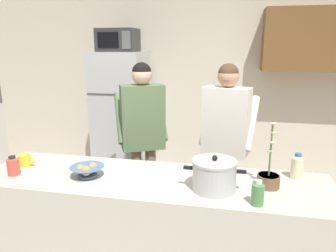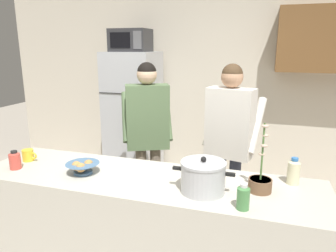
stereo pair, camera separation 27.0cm
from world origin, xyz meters
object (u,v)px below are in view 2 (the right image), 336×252
object	(u,v)px
person_near_pot	(148,125)
bread_bowl	(83,167)
bottle_near_edge	(243,197)
refrigerator	(134,119)
person_by_sink	(230,132)
cooking_pot	(203,177)
coffee_mug	(28,155)
bottle_far_corner	(15,160)
bottle_mid_counter	(294,171)
microwave	(131,40)
potted_orchid	(260,182)

from	to	relation	value
person_near_pot	bread_bowl	distance (m)	1.03
bottle_near_edge	refrigerator	bearing A→B (deg)	127.33
person_by_sink	bread_bowl	world-z (taller)	person_by_sink
person_near_pot	cooking_pot	world-z (taller)	person_near_pot
person_by_sink	coffee_mug	size ratio (longest dim) A/B	12.89
coffee_mug	bottle_far_corner	xyz separation A→B (m)	(0.03, -0.17, 0.02)
bottle_near_edge	bottle_mid_counter	bearing A→B (deg)	56.62
coffee_mug	bottle_mid_counter	size ratio (longest dim) A/B	0.70
microwave	potted_orchid	size ratio (longest dim) A/B	1.05
refrigerator	cooking_pot	bearing A→B (deg)	-55.55
microwave	bottle_near_edge	bearing A→B (deg)	-52.38
bread_bowl	bottle_far_corner	bearing A→B (deg)	-172.71
bottle_mid_counter	cooking_pot	bearing A→B (deg)	-151.90
refrigerator	bread_bowl	bearing A→B (deg)	-77.42
coffee_mug	bottle_mid_counter	world-z (taller)	bottle_mid_counter
bottle_mid_counter	potted_orchid	xyz separation A→B (m)	(-0.21, -0.19, -0.03)
person_near_pot	bottle_near_edge	size ratio (longest dim) A/B	10.73
bottle_far_corner	coffee_mug	bearing A→B (deg)	99.31
bottle_mid_counter	potted_orchid	distance (m)	0.28
person_near_pot	bottle_near_edge	world-z (taller)	person_near_pot
bread_bowl	person_near_pot	bearing A→B (deg)	83.05
bread_bowl	bottle_near_edge	distance (m)	1.18
bottle_far_corner	bottle_mid_counter	bearing A→B (deg)	9.75
person_by_sink	person_near_pot	bearing A→B (deg)	178.66
microwave	potted_orchid	world-z (taller)	microwave
refrigerator	person_by_sink	size ratio (longest dim) A/B	1.05
bottle_near_edge	bread_bowl	bearing A→B (deg)	171.32
person_near_pot	bottle_mid_counter	size ratio (longest dim) A/B	8.96
refrigerator	cooking_pot	world-z (taller)	refrigerator
refrigerator	coffee_mug	size ratio (longest dim) A/B	13.50
coffee_mug	potted_orchid	world-z (taller)	potted_orchid
person_near_pot	bottle_mid_counter	bearing A→B (deg)	-28.77
cooking_pot	coffee_mug	size ratio (longest dim) A/B	3.09
refrigerator	person_near_pot	size ratio (longest dim) A/B	1.05
refrigerator	bottle_far_corner	world-z (taller)	refrigerator
cooking_pot	bottle_far_corner	distance (m)	1.45
microwave	person_by_sink	bearing A→B (deg)	-33.04
microwave	bottle_near_edge	size ratio (longest dim) A/B	3.05
refrigerator	potted_orchid	bearing A→B (deg)	-47.30
person_near_pot	person_by_sink	world-z (taller)	same
person_by_sink	cooking_pot	xyz separation A→B (m)	(-0.05, -1.02, -0.04)
microwave	person_near_pot	bearing A→B (deg)	-57.90
bottle_far_corner	refrigerator	bearing A→B (deg)	86.56
bottle_near_edge	bottle_far_corner	size ratio (longest dim) A/B	1.08
person_by_sink	bottle_mid_counter	distance (m)	0.89
person_near_pot	potted_orchid	xyz separation A→B (m)	(1.13, -0.93, -0.07)
bottle_mid_counter	bottle_far_corner	xyz separation A→B (m)	(-2.02, -0.35, -0.02)
person_near_pot	bottle_near_edge	xyz separation A→B (m)	(1.05, -1.19, -0.06)
person_by_sink	coffee_mug	distance (m)	1.77
bottle_far_corner	potted_orchid	distance (m)	1.81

